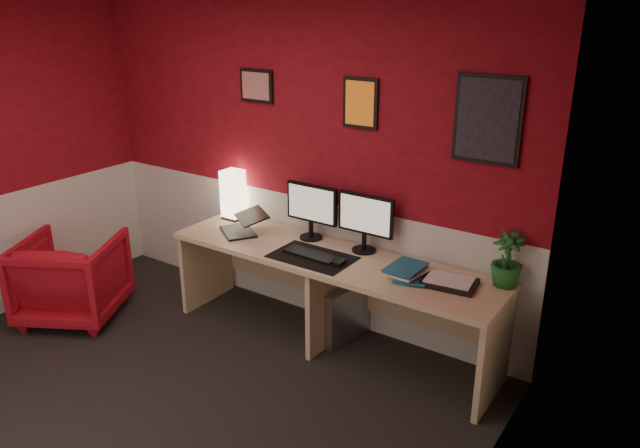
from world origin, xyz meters
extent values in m
cube|color=black|center=(0.00, 0.00, 0.00)|extent=(4.00, 3.50, 0.01)
cube|color=maroon|center=(0.00, 1.75, 1.25)|extent=(4.00, 0.01, 2.50)
cube|color=maroon|center=(2.00, 0.00, 1.25)|extent=(0.01, 3.50, 2.50)
cube|color=silver|center=(0.00, 1.75, 0.50)|extent=(4.00, 0.01, 1.00)
cube|color=#CFB184|center=(0.55, 1.41, 0.36)|extent=(2.60, 0.65, 0.73)
cube|color=#FFE5B2|center=(-0.57, 1.63, 0.93)|extent=(0.16, 0.16, 0.40)
cube|color=black|center=(-0.31, 1.38, 0.84)|extent=(0.40, 0.38, 0.22)
cube|color=black|center=(0.24, 1.61, 1.02)|extent=(0.45, 0.06, 0.58)
cube|color=black|center=(0.71, 1.62, 1.02)|extent=(0.45, 0.06, 0.58)
cube|color=black|center=(0.46, 1.31, 0.73)|extent=(0.60, 0.38, 0.01)
cube|color=black|center=(0.44, 1.32, 0.74)|extent=(0.43, 0.16, 0.02)
cube|color=black|center=(0.70, 1.30, 0.75)|extent=(0.07, 0.11, 0.03)
imported|color=#1D6085|center=(1.11, 1.38, 0.74)|extent=(0.28, 0.34, 0.03)
imported|color=silver|center=(1.08, 1.42, 0.77)|extent=(0.26, 0.32, 0.02)
imported|color=#1D6085|center=(1.06, 1.40, 0.79)|extent=(0.22, 0.30, 0.03)
cube|color=black|center=(1.46, 1.44, 0.74)|extent=(0.38, 0.29, 0.03)
imported|color=#19591E|center=(1.77, 1.64, 0.91)|extent=(0.23, 0.23, 0.37)
cube|color=#99999E|center=(0.59, 1.52, 0.23)|extent=(0.26, 0.47, 0.45)
imported|color=red|center=(-1.43, 0.58, 0.35)|extent=(1.02, 1.03, 0.70)
cube|color=red|center=(-0.37, 1.74, 1.85)|extent=(0.32, 0.02, 0.26)
cube|color=orange|center=(0.59, 1.74, 1.80)|extent=(0.28, 0.02, 0.36)
cube|color=black|center=(1.52, 1.74, 1.78)|extent=(0.44, 0.02, 0.56)
camera|label=1|loc=(2.79, -2.02, 2.50)|focal=34.16mm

